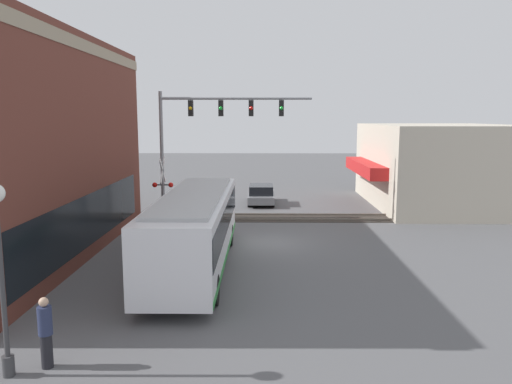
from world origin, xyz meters
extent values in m
plane|color=#565659|center=(0.00, 0.00, 0.00)|extent=(120.00, 120.00, 0.00)
cube|color=gray|center=(-2.57, 7.65, 8.97)|extent=(17.53, 0.36, 0.50)
cube|color=black|center=(-2.57, 7.55, 1.70)|extent=(14.56, 0.12, 2.20)
cube|color=beige|center=(10.68, -12.02, 2.77)|extent=(12.54, 9.03, 5.53)
cube|color=red|center=(10.68, -6.95, 2.60)|extent=(8.78, 1.20, 0.80)
cube|color=silver|center=(-4.10, 2.80, 1.68)|extent=(11.55, 2.55, 2.51)
cube|color=black|center=(-4.10, 2.80, 2.06)|extent=(11.32, 2.59, 1.06)
cube|color=#288438|center=(-4.10, 2.80, 0.59)|extent=(11.32, 2.58, 0.24)
cube|color=#A5A8AA|center=(-4.10, 2.80, 3.00)|extent=(9.82, 2.17, 0.12)
cylinder|color=black|center=(-0.52, 2.80, 0.50)|extent=(1.00, 2.57, 1.00)
cylinder|color=black|center=(-8.07, 2.80, 0.50)|extent=(1.00, 2.57, 1.00)
cylinder|color=gray|center=(4.97, 5.88, 3.74)|extent=(0.20, 0.20, 7.48)
cylinder|color=gray|center=(4.97, 1.61, 7.08)|extent=(0.16, 8.54, 0.16)
cube|color=black|center=(4.97, 4.17, 6.53)|extent=(0.30, 0.27, 0.90)
sphere|color=yellow|center=(4.80, 4.17, 6.53)|extent=(0.20, 0.20, 0.20)
cube|color=black|center=(4.97, 2.47, 6.53)|extent=(0.30, 0.27, 0.90)
sphere|color=green|center=(4.80, 2.47, 6.53)|extent=(0.20, 0.20, 0.20)
cube|color=black|center=(4.97, 0.76, 6.53)|extent=(0.30, 0.27, 0.90)
sphere|color=red|center=(4.80, 0.76, 6.53)|extent=(0.20, 0.20, 0.20)
cube|color=black|center=(4.97, -0.95, 6.53)|extent=(0.30, 0.27, 0.90)
sphere|color=green|center=(4.80, -0.95, 6.53)|extent=(0.20, 0.20, 0.20)
cylinder|color=gray|center=(3.91, 5.66, 1.80)|extent=(0.14, 0.14, 3.60)
cube|color=white|center=(3.91, 5.66, 3.10)|extent=(1.41, 0.06, 1.41)
cube|color=white|center=(3.91, 5.66, 3.10)|extent=(1.41, 0.06, 1.41)
cylinder|color=#38383A|center=(3.91, 5.66, 2.30)|extent=(0.08, 0.90, 0.08)
sphere|color=red|center=(3.86, 5.21, 2.30)|extent=(0.28, 0.28, 0.28)
sphere|color=red|center=(3.86, 6.11, 2.30)|extent=(0.28, 0.28, 0.28)
cylinder|color=#38383A|center=(-12.63, 6.07, 0.25)|extent=(0.28, 0.28, 0.50)
cylinder|color=#38383A|center=(-12.63, 6.07, 2.07)|extent=(0.12, 0.12, 4.14)
cube|color=#332D28|center=(6.00, 0.00, 0.01)|extent=(2.60, 60.00, 0.03)
cube|color=#6B6056|center=(5.28, 0.00, 0.07)|extent=(0.07, 60.00, 0.15)
cube|color=#6B6056|center=(6.72, 0.00, 0.07)|extent=(0.07, 60.00, 0.15)
cube|color=slate|center=(10.98, 0.20, 0.50)|extent=(4.26, 1.80, 0.49)
cube|color=black|center=(10.76, 0.20, 1.05)|extent=(2.34, 1.62, 0.61)
cylinder|color=black|center=(12.30, 0.20, 0.32)|extent=(0.64, 1.82, 0.64)
cylinder|color=black|center=(9.66, 0.20, 0.32)|extent=(0.64, 1.82, 0.64)
cylinder|color=#2D3351|center=(4.50, 4.58, 0.43)|extent=(0.28, 0.28, 0.86)
cylinder|color=#262D4C|center=(4.50, 4.58, 1.22)|extent=(0.34, 0.34, 0.72)
sphere|color=tan|center=(4.50, 4.58, 1.70)|extent=(0.23, 0.23, 0.23)
cylinder|color=black|center=(-12.21, 5.33, 0.42)|extent=(0.28, 0.28, 0.85)
cylinder|color=#262D4C|center=(-12.21, 5.33, 1.20)|extent=(0.34, 0.34, 0.71)
sphere|color=tan|center=(-12.21, 5.33, 1.67)|extent=(0.23, 0.23, 0.23)
camera|label=1|loc=(-23.53, 0.08, 6.05)|focal=35.00mm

